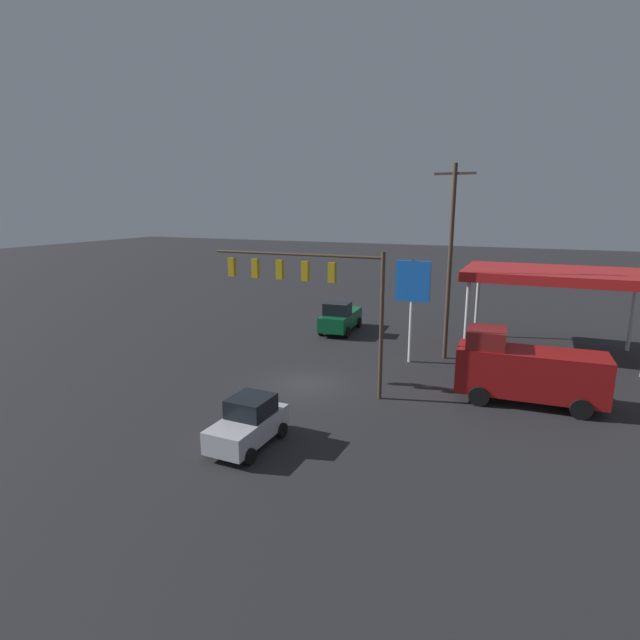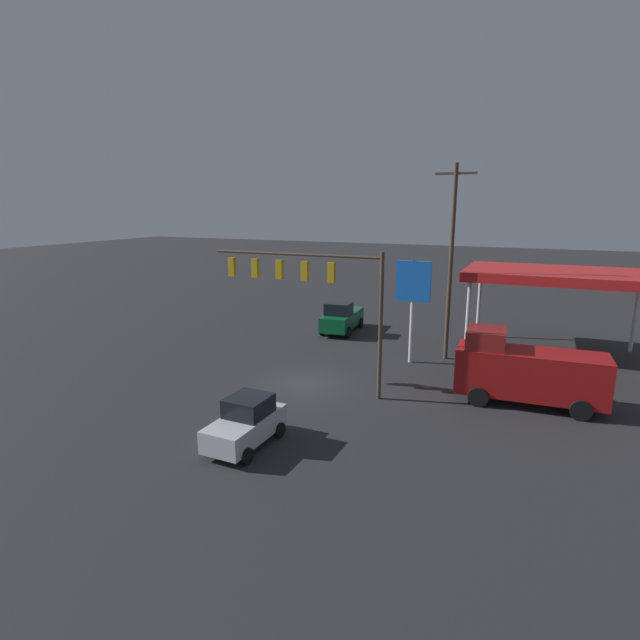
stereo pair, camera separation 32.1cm
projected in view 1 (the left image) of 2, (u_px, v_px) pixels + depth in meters
The scene contains 8 objects.
ground_plane at pixel (305, 384), 27.10m from camera, with size 200.00×200.00×0.00m, color #262628.
traffic_signal_assembly at pixel (307, 281), 25.32m from camera, with size 9.46×0.43×7.33m.
utility_pole at pixel (450, 260), 30.23m from camera, with size 2.40×0.26×11.87m.
gas_station_canopy at pixel (555, 276), 31.49m from camera, with size 10.99×6.92×5.48m.
price_sign at pixel (413, 288), 29.87m from camera, with size 2.09×0.27×6.25m.
delivery_truck at pixel (526, 370), 24.09m from camera, with size 6.91×2.82×3.58m.
hatchback_crossing at pixel (249, 423), 19.97m from camera, with size 2.02×3.83×1.97m.
pickup_parked at pixel (340, 318), 37.98m from camera, with size 2.57×5.34×2.40m.
Camera 1 is at (-10.99, 23.18, 9.45)m, focal length 28.00 mm.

